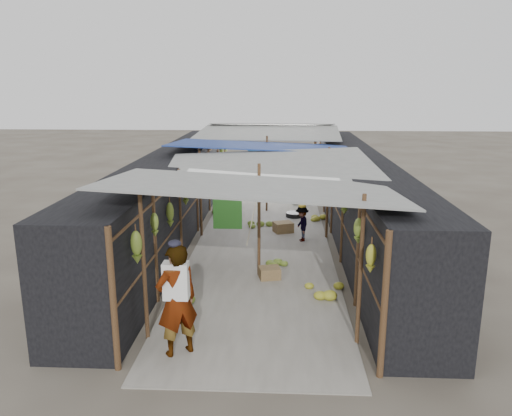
% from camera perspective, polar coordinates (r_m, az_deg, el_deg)
% --- Properties ---
extents(ground, '(80.00, 80.00, 0.00)m').
position_cam_1_polar(ground, '(8.87, -0.55, -14.88)').
color(ground, '#6B6356').
rests_on(ground, ground).
extents(aisle_slab, '(3.60, 16.00, 0.02)m').
position_cam_1_polar(aisle_slab, '(14.89, 0.94, -2.69)').
color(aisle_slab, '#9E998E').
rests_on(aisle_slab, ground).
extents(stall_left, '(1.40, 15.00, 2.30)m').
position_cam_1_polar(stall_left, '(14.94, -9.46, 1.69)').
color(stall_left, black).
rests_on(stall_left, ground).
extents(stall_right, '(1.40, 15.00, 2.30)m').
position_cam_1_polar(stall_right, '(14.77, 11.49, 1.45)').
color(stall_right, black).
rests_on(stall_right, ground).
extents(crate_near, '(0.53, 0.46, 0.28)m').
position_cam_1_polar(crate_near, '(11.34, 1.56, -7.46)').
color(crate_near, olive).
rests_on(crate_near, ground).
extents(crate_mid, '(0.65, 0.59, 0.32)m').
position_cam_1_polar(crate_mid, '(14.79, 3.12, -2.23)').
color(crate_mid, olive).
rests_on(crate_mid, ground).
extents(crate_back, '(0.46, 0.40, 0.26)m').
position_cam_1_polar(crate_back, '(16.13, -2.47, -0.94)').
color(crate_back, olive).
rests_on(crate_back, ground).
extents(black_basin, '(0.54, 0.54, 0.16)m').
position_cam_1_polar(black_basin, '(16.52, 4.36, -0.79)').
color(black_basin, black).
rests_on(black_basin, ground).
extents(vendor_elderly, '(0.82, 0.76, 1.88)m').
position_cam_1_polar(vendor_elderly, '(8.15, -9.03, -10.40)').
color(vendor_elderly, silver).
rests_on(vendor_elderly, ground).
extents(shopper_blue, '(0.76, 0.64, 1.38)m').
position_cam_1_polar(shopper_blue, '(15.86, -2.25, 0.88)').
color(shopper_blue, navy).
rests_on(shopper_blue, ground).
extents(vendor_seated, '(0.50, 0.72, 1.01)m').
position_cam_1_polar(vendor_seated, '(13.91, 5.26, -1.83)').
color(vendor_seated, '#48443E').
rests_on(vendor_seated, ground).
extents(market_canopy, '(5.62, 15.20, 2.77)m').
position_cam_1_polar(market_canopy, '(14.72, 1.13, 6.65)').
color(market_canopy, brown).
rests_on(market_canopy, ground).
extents(hanging_bananas, '(3.95, 13.95, 0.72)m').
position_cam_1_polar(hanging_bananas, '(14.18, 0.72, 3.32)').
color(hanging_bananas, olive).
rests_on(hanging_bananas, ground).
extents(floor_bananas, '(3.76, 9.22, 0.35)m').
position_cam_1_polar(floor_bananas, '(13.86, 1.33, -3.34)').
color(floor_bananas, olive).
rests_on(floor_bananas, ground).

